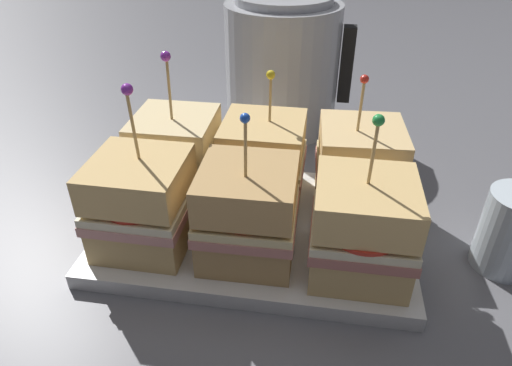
# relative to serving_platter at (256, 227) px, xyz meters

# --- Properties ---
(ground_plane) EXTENTS (6.00, 6.00, 0.00)m
(ground_plane) POSITION_rel_serving_platter_xyz_m (0.00, 0.00, -0.01)
(ground_plane) COLOR slate
(serving_platter) EXTENTS (0.36, 0.24, 0.02)m
(serving_platter) POSITION_rel_serving_platter_xyz_m (0.00, 0.00, 0.00)
(serving_platter) COLOR silver
(serving_platter) RESTS_ON ground_plane
(sandwich_front_left) EXTENTS (0.10, 0.10, 0.18)m
(sandwich_front_left) POSITION_rel_serving_platter_xyz_m (-0.11, -0.05, 0.06)
(sandwich_front_left) COLOR tan
(sandwich_front_left) RESTS_ON serving_platter
(sandwich_front_center) EXTENTS (0.10, 0.10, 0.17)m
(sandwich_front_center) POSITION_rel_serving_platter_xyz_m (-0.00, -0.05, 0.06)
(sandwich_front_center) COLOR tan
(sandwich_front_center) RESTS_ON serving_platter
(sandwich_front_right) EXTENTS (0.10, 0.10, 0.17)m
(sandwich_front_right) POSITION_rel_serving_platter_xyz_m (0.12, -0.06, 0.06)
(sandwich_front_right) COLOR tan
(sandwich_front_right) RESTS_ON serving_platter
(sandwich_back_left) EXTENTS (0.10, 0.10, 0.18)m
(sandwich_back_left) POSITION_rel_serving_platter_xyz_m (-0.11, 0.05, 0.06)
(sandwich_back_left) COLOR beige
(sandwich_back_left) RESTS_ON serving_platter
(sandwich_back_center) EXTENTS (0.10, 0.10, 0.16)m
(sandwich_back_center) POSITION_rel_serving_platter_xyz_m (-0.00, 0.06, 0.06)
(sandwich_back_center) COLOR tan
(sandwich_back_center) RESTS_ON serving_platter
(sandwich_back_right) EXTENTS (0.11, 0.11, 0.17)m
(sandwich_back_right) POSITION_rel_serving_platter_xyz_m (0.12, 0.06, 0.06)
(sandwich_back_right) COLOR #DBB77A
(sandwich_back_right) RESTS_ON serving_platter
(kettle_steel) EXTENTS (0.21, 0.19, 0.24)m
(kettle_steel) POSITION_rel_serving_platter_xyz_m (-0.00, 0.31, 0.10)
(kettle_steel) COLOR #B7BABF
(kettle_steel) RESTS_ON ground_plane
(drinking_glass) EXTENTS (0.07, 0.07, 0.09)m
(drinking_glass) POSITION_rel_serving_platter_xyz_m (0.28, -0.01, 0.04)
(drinking_glass) COLOR silver
(drinking_glass) RESTS_ON ground_plane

